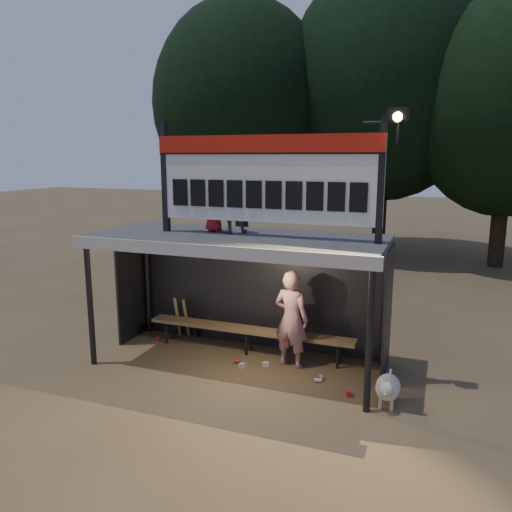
% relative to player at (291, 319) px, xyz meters
% --- Properties ---
extents(ground, '(80.00, 80.00, 0.00)m').
position_rel_player_xyz_m(ground, '(-0.91, -0.26, -0.86)').
color(ground, brown).
rests_on(ground, ground).
extents(player, '(0.69, 0.52, 1.72)m').
position_rel_player_xyz_m(player, '(0.00, 0.00, 0.00)').
color(player, silver).
rests_on(player, ground).
extents(child_a, '(0.67, 0.62, 1.12)m').
position_rel_player_xyz_m(child_a, '(-1.09, -0.03, 2.02)').
color(child_a, slate).
rests_on(child_a, dugout_shelter).
extents(child_b, '(0.45, 0.34, 0.83)m').
position_rel_player_xyz_m(child_b, '(-1.44, -0.01, 1.87)').
color(child_b, red).
rests_on(child_b, dugout_shelter).
extents(dugout_shelter, '(5.10, 2.08, 2.32)m').
position_rel_player_xyz_m(dugout_shelter, '(-0.91, -0.01, 0.98)').
color(dugout_shelter, '#404043').
rests_on(dugout_shelter, ground).
extents(scoreboard_assembly, '(4.10, 0.27, 1.99)m').
position_rel_player_xyz_m(scoreboard_assembly, '(-0.35, -0.26, 2.46)').
color(scoreboard_assembly, black).
rests_on(scoreboard_assembly, dugout_shelter).
extents(bench, '(4.00, 0.35, 0.48)m').
position_rel_player_xyz_m(bench, '(-0.91, 0.29, -0.43)').
color(bench, olive).
rests_on(bench, ground).
extents(tree_left, '(6.46, 6.46, 9.27)m').
position_rel_player_xyz_m(tree_left, '(-4.91, 9.74, 4.65)').
color(tree_left, black).
rests_on(tree_left, ground).
extents(tree_mid, '(7.22, 7.22, 10.36)m').
position_rel_player_xyz_m(tree_mid, '(0.09, 11.24, 5.30)').
color(tree_mid, '#312215').
rests_on(tree_mid, ground).
extents(tree_right, '(6.08, 6.08, 8.72)m').
position_rel_player_xyz_m(tree_right, '(4.09, 10.24, 4.33)').
color(tree_right, '#2E2114').
rests_on(tree_right, ground).
extents(dog, '(0.36, 0.81, 0.49)m').
position_rel_player_xyz_m(dog, '(1.75, -0.86, -0.58)').
color(dog, white).
rests_on(dog, ground).
extents(bats, '(0.48, 0.33, 0.84)m').
position_rel_player_xyz_m(bats, '(-2.37, 0.56, -0.43)').
color(bats, '#9A7947').
rests_on(bats, ground).
extents(litter, '(4.12, 1.15, 0.08)m').
position_rel_player_xyz_m(litter, '(-0.38, -0.31, -0.82)').
color(litter, red).
rests_on(litter, ground).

